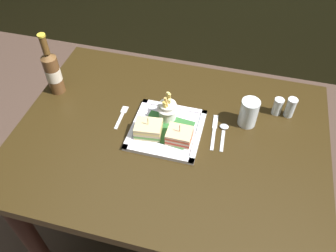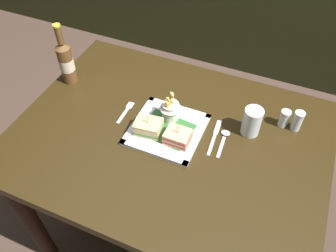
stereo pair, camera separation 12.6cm
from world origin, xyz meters
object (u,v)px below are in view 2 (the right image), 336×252
(knife, at_px, (215,136))
(fork, at_px, (126,111))
(sandwich_half_left, at_px, (148,127))
(fries_cup, at_px, (170,108))
(salt_shaker, at_px, (284,119))
(square_plate, at_px, (167,130))
(beer_bottle, at_px, (66,61))
(dining_table, at_px, (169,155))
(sandwich_half_right, at_px, (178,137))
(spoon, at_px, (224,137))
(pepper_shaker, at_px, (297,122))
(water_glass, at_px, (252,123))

(knife, bearing_deg, fork, -177.44)
(sandwich_half_left, bearing_deg, fork, 152.51)
(fries_cup, bearing_deg, salt_shaker, 19.55)
(square_plate, bearing_deg, fries_cup, 100.99)
(sandwich_half_left, bearing_deg, square_plate, 32.88)
(knife, bearing_deg, beer_bottle, 175.11)
(fork, xyz_separation_m, knife, (0.37, 0.02, 0.00))
(dining_table, xyz_separation_m, beer_bottle, (-0.52, 0.12, 0.22))
(beer_bottle, bearing_deg, sandwich_half_right, -14.34)
(square_plate, height_order, fork, square_plate)
(square_plate, distance_m, spoon, 0.22)
(fries_cup, height_order, pepper_shaker, fries_cup)
(fries_cup, bearing_deg, beer_bottle, 174.57)
(dining_table, relative_size, knife, 6.51)
(sandwich_half_left, height_order, fries_cup, fries_cup)
(sandwich_half_left, height_order, beer_bottle, beer_bottle)
(beer_bottle, xyz_separation_m, fork, (0.31, -0.07, -0.10))
(fries_cup, xyz_separation_m, knife, (0.19, -0.01, -0.06))
(fork, bearing_deg, dining_table, -13.40)
(salt_shaker, bearing_deg, fries_cup, -160.45)
(beer_bottle, relative_size, knife, 1.53)
(fries_cup, xyz_separation_m, beer_bottle, (-0.49, 0.05, 0.04))
(pepper_shaker, bearing_deg, fries_cup, -162.35)
(spoon, distance_m, pepper_shaker, 0.28)
(beer_bottle, xyz_separation_m, pepper_shaker, (0.95, 0.10, -0.06))
(fries_cup, distance_m, water_glass, 0.31)
(sandwich_half_left, relative_size, knife, 0.59)
(fries_cup, bearing_deg, sandwich_half_right, -54.13)
(water_glass, bearing_deg, beer_bottle, -179.07)
(sandwich_half_right, height_order, fries_cup, fries_cup)
(spoon, xyz_separation_m, salt_shaker, (0.19, 0.15, 0.03))
(water_glass, distance_m, spoon, 0.11)
(dining_table, bearing_deg, fries_cup, 109.91)
(salt_shaker, height_order, pepper_shaker, pepper_shaker)
(knife, relative_size, pepper_shaker, 2.12)
(salt_shaker, bearing_deg, spoon, -141.15)
(square_plate, bearing_deg, spoon, 14.42)
(beer_bottle, height_order, knife, beer_bottle)
(sandwich_half_left, relative_size, fries_cup, 0.87)
(sandwich_half_left, height_order, spoon, sandwich_half_left)
(beer_bottle, xyz_separation_m, salt_shaker, (0.90, 0.10, -0.07))
(square_plate, distance_m, sandwich_half_left, 0.08)
(dining_table, distance_m, water_glass, 0.35)
(square_plate, relative_size, pepper_shaker, 3.13)
(sandwich_half_left, xyz_separation_m, pepper_shaker, (0.50, 0.24, 0.00))
(sandwich_half_left, xyz_separation_m, salt_shaker, (0.45, 0.24, -0.00))
(sandwich_half_right, xyz_separation_m, water_glass, (0.23, 0.16, 0.02))
(pepper_shaker, bearing_deg, spoon, -147.28)
(salt_shaker, bearing_deg, beer_bottle, -173.79)
(sandwich_half_left, distance_m, salt_shaker, 0.51)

